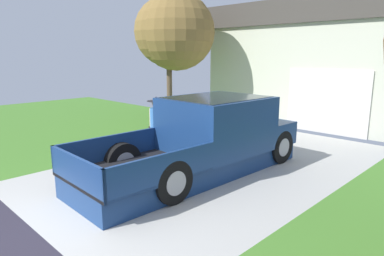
{
  "coord_description": "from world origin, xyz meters",
  "views": [
    {
      "loc": [
        5.01,
        -1.7,
        2.58
      ],
      "look_at": [
        -0.5,
        3.89,
        0.9
      ],
      "focal_mm": 32.16,
      "sensor_mm": 36.0,
      "label": 1
    }
  ],
  "objects_px": {
    "handbag": "(149,154)",
    "house_with_garage": "(346,62)",
    "pickup_truck": "(209,138)",
    "person_with_hat": "(157,125)",
    "neighbor_tree": "(173,32)"
  },
  "relations": [
    {
      "from": "pickup_truck",
      "to": "neighbor_tree",
      "type": "xyz_separation_m",
      "value": [
        -5.03,
        3.48,
        2.67
      ]
    },
    {
      "from": "handbag",
      "to": "house_with_garage",
      "type": "xyz_separation_m",
      "value": [
        1.07,
        9.44,
        2.15
      ]
    },
    {
      "from": "pickup_truck",
      "to": "person_with_hat",
      "type": "bearing_deg",
      "value": -166.98
    },
    {
      "from": "handbag",
      "to": "house_with_garage",
      "type": "bearing_deg",
      "value": 83.53
    },
    {
      "from": "pickup_truck",
      "to": "neighbor_tree",
      "type": "height_order",
      "value": "neighbor_tree"
    },
    {
      "from": "person_with_hat",
      "to": "house_with_garage",
      "type": "relative_size",
      "value": 0.17
    },
    {
      "from": "house_with_garage",
      "to": "pickup_truck",
      "type": "bearing_deg",
      "value": -86.44
    },
    {
      "from": "person_with_hat",
      "to": "house_with_garage",
      "type": "height_order",
      "value": "house_with_garage"
    },
    {
      "from": "person_with_hat",
      "to": "neighbor_tree",
      "type": "distance_m",
      "value": 5.76
    },
    {
      "from": "pickup_truck",
      "to": "house_with_garage",
      "type": "height_order",
      "value": "house_with_garage"
    },
    {
      "from": "person_with_hat",
      "to": "house_with_garage",
      "type": "xyz_separation_m",
      "value": [
        0.94,
        9.27,
        1.4
      ]
    },
    {
      "from": "handbag",
      "to": "house_with_garage",
      "type": "height_order",
      "value": "house_with_garage"
    },
    {
      "from": "handbag",
      "to": "neighbor_tree",
      "type": "relative_size",
      "value": 0.08
    },
    {
      "from": "pickup_truck",
      "to": "person_with_hat",
      "type": "height_order",
      "value": "pickup_truck"
    },
    {
      "from": "pickup_truck",
      "to": "handbag",
      "type": "distance_m",
      "value": 1.8
    }
  ]
}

